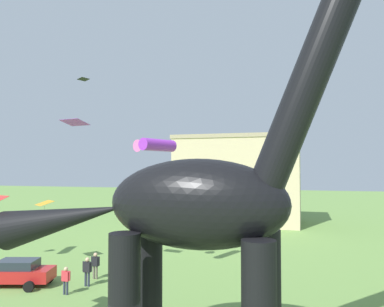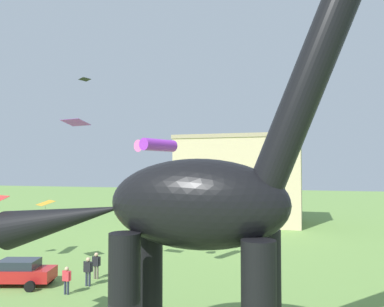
{
  "view_description": "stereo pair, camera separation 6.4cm",
  "coord_description": "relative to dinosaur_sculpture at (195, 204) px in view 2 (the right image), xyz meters",
  "views": [
    {
      "loc": [
        5.97,
        -11.38,
        7.18
      ],
      "look_at": [
        2.0,
        2.14,
        7.73
      ],
      "focal_mm": 35.83,
      "sensor_mm": 36.0,
      "label": 1
    },
    {
      "loc": [
        6.03,
        -11.36,
        7.18
      ],
      "look_at": [
        2.0,
        2.14,
        7.73
      ],
      "focal_mm": 35.83,
      "sensor_mm": 36.0,
      "label": 2
    }
  ],
  "objects": [
    {
      "name": "dinosaur_sculpture",
      "position": [
        0.0,
        0.0,
        0.0
      ],
      "size": [
        15.59,
        3.3,
        16.29
      ],
      "rotation": [
        0.0,
        0.0,
        0.3
      ],
      "color": "black",
      "rests_on": "ground_plane"
    },
    {
      "name": "parked_sedan_left",
      "position": [
        -13.15,
        6.34,
        -5.09
      ],
      "size": [
        4.53,
        2.87,
        1.55
      ],
      "rotation": [
        0.0,
        0.0,
        0.28
      ],
      "color": "red",
      "rests_on": "ground_plane"
    },
    {
      "name": "person_vendor_side",
      "position": [
        -9.27,
        5.67,
        -4.95
      ],
      "size": [
        0.58,
        0.26,
        1.56
      ],
      "rotation": [
        0.0,
        0.0,
        2.12
      ],
      "color": "#2D3347",
      "rests_on": "ground_plane"
    },
    {
      "name": "person_near_flyer",
      "position": [
        -8.94,
        7.38,
        -4.84
      ],
      "size": [
        0.65,
        0.29,
        1.74
      ],
      "rotation": [
        0.0,
        0.0,
        4.76
      ],
      "color": "#2D3347",
      "rests_on": "ground_plane"
    },
    {
      "name": "person_photographer",
      "position": [
        -9.28,
        8.89,
        -4.87
      ],
      "size": [
        0.63,
        0.28,
        1.69
      ],
      "rotation": [
        0.0,
        0.0,
        5.79
      ],
      "color": "#6B6056",
      "rests_on": "ground_plane"
    },
    {
      "name": "kite_far_left",
      "position": [
        -19.02,
        22.66,
        10.97
      ],
      "size": [
        1.15,
        1.34,
        0.17
      ],
      "color": "black"
    },
    {
      "name": "kite_drifting",
      "position": [
        -14.93,
        11.11,
        -1.32
      ],
      "size": [
        1.79,
        1.69,
        1.82
      ],
      "color": "orange"
    },
    {
      "name": "kite_high_right",
      "position": [
        -10.77,
        8.63,
        4.35
      ],
      "size": [
        1.86,
        1.52,
        0.31
      ],
      "color": "purple"
    },
    {
      "name": "kite_mid_left",
      "position": [
        -5.73,
        10.24,
        2.84
      ],
      "size": [
        2.89,
        2.97,
        0.85
      ],
      "color": "purple"
    },
    {
      "name": "background_building_block",
      "position": [
        -4.57,
        37.51,
        -0.13
      ],
      "size": [
        16.11,
        9.85,
        11.5
      ],
      "color": "#CCB78E",
      "rests_on": "ground_plane"
    }
  ]
}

